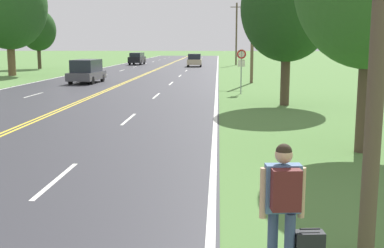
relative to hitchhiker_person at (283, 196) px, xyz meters
name	(u,v)px	position (x,y,z in m)	size (l,w,h in m)	color
hitchhiker_person	(283,196)	(0.00, 0.00, 0.00)	(0.61, 0.44, 1.81)	#38476B
traffic_sign	(241,60)	(0.54, 23.81, 0.98)	(0.60, 0.10, 2.75)	gray
utility_pole_midground	(252,29)	(1.75, 32.22, 3.14)	(1.80, 0.24, 8.19)	brown
utility_pole_far	(236,33)	(1.64, 63.84, 3.44)	(1.80, 0.24, 8.78)	brown
tree_left_verge	(8,5)	(-20.97, 39.81, 5.59)	(7.30, 7.30, 10.92)	brown
tree_mid_treeline	(287,8)	(2.50, 18.36, 3.72)	(4.62, 4.62, 7.50)	#473828
tree_right_cluster	(38,30)	(-23.01, 52.59, 3.59)	(4.38, 4.38, 7.24)	#473828
car_dark_grey_van_mid_near	(87,71)	(-11.28, 31.41, -0.15)	(2.13, 4.55, 1.85)	black
car_champagne_hatchback_mid_far	(194,60)	(-4.11, 58.93, -0.20)	(1.96, 3.76, 1.72)	black
car_black_suv_receding	(137,58)	(-12.85, 64.54, -0.16)	(1.95, 4.69, 1.76)	black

